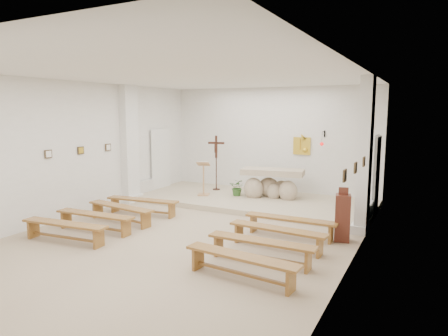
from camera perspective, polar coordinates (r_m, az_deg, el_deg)
The scene contains 31 objects.
ground at distance 9.08m, azimuth -4.94°, elevation -9.48°, with size 7.00×10.00×0.00m, color tan.
wall_left at distance 10.98m, azimuth -20.64°, elevation 2.44°, with size 0.02×10.00×3.50m, color white.
wall_right at distance 7.44m, azimuth 18.19°, elevation 0.06°, with size 0.02×10.00×3.50m, color white.
wall_back at distance 13.17m, azimuth 6.71°, elevation 3.78°, with size 7.00×0.02×3.50m, color white.
ceiling at distance 8.68m, azimuth -5.23°, elevation 13.05°, with size 7.00×10.00×0.02m, color silver.
sanctuary_platform at distance 12.05m, azimuth 4.04°, elevation -4.66°, with size 6.98×3.00×0.15m, color tan.
pilaster_left at distance 12.32m, azimuth -13.33°, elevation 3.31°, with size 0.26×0.55×3.50m, color white.
pilaster_right at distance 9.43m, azimuth 19.48°, elevation 1.63°, with size 0.26×0.55×3.50m, color white.
gold_wall_relief at distance 12.81m, azimuth 11.05°, elevation 3.11°, with size 0.55×0.04×0.55m, color gold.
sanctuary_lamp at distance 12.38m, azimuth 13.85°, elevation 3.59°, with size 0.11×0.36×0.44m.
station_frame_left_front at distance 10.45m, azimuth -23.81°, elevation 1.84°, with size 0.03×0.20×0.20m, color #43331D.
station_frame_left_mid at distance 11.10m, azimuth -19.79°, elevation 2.38°, with size 0.03×0.20×0.20m, color #43331D.
station_frame_left_rear at distance 11.80m, azimuth -16.23°, elevation 2.86°, with size 0.03×0.20×0.20m, color #43331D.
station_frame_right_front at distance 6.67m, azimuth 16.87°, elevation -1.04°, with size 0.03×0.20×0.20m, color #43331D.
station_frame_right_mid at distance 7.65m, azimuth 18.28°, elevation 0.04°, with size 0.03×0.20×0.20m, color #43331D.
station_frame_right_rear at distance 8.63m, azimuth 19.36°, elevation 0.87°, with size 0.03×0.20×0.20m, color #43331D.
radiator_left at distance 13.09m, azimuth -11.31°, elevation -2.89°, with size 0.10×0.85×0.52m, color silver.
radiator_right at distance 10.36m, azimuth 19.97°, elevation -6.16°, with size 0.10×0.85×0.52m, color silver.
altar at distance 12.14m, azimuth 6.83°, elevation -2.48°, with size 1.94×1.00×0.95m.
lectern at distance 12.33m, azimuth -2.95°, elevation -1.47°, with size 0.46×0.42×1.08m.
crucifix_stand at distance 13.11m, azimuth -1.12°, elevation 1.34°, with size 0.54×0.24×1.80m.
potted_plant at distance 12.30m, azimuth 1.95°, elevation -2.78°, with size 0.47×0.41×0.52m, color #305C25.
donation_pedestal at distance 8.86m, azimuth 16.56°, elevation -6.79°, with size 0.37×0.37×1.16m.
bench_left_front at distance 10.86m, azimuth -11.56°, elevation -4.90°, with size 2.05×0.56×0.43m.
bench_right_front at distance 8.93m, azimuth 9.50°, elevation -7.70°, with size 2.03×0.35×0.43m.
bench_left_second at distance 10.23m, azimuth -14.57°, elevation -5.81°, with size 2.05×0.57×0.43m.
bench_right_second at distance 8.16m, azimuth 7.61°, elevation -9.20°, with size 2.04×0.45×0.43m.
bench_left_third at distance 9.64m, azimuth -17.98°, elevation -6.80°, with size 2.04×0.44×0.43m.
bench_right_third at distance 7.40m, azimuth 5.32°, elevation -10.99°, with size 2.03×0.33×0.43m.
bench_left_fourth at distance 9.09m, azimuth -21.82°, elevation -7.90°, with size 2.05×0.53×0.43m.
bench_right_fourth at distance 6.67m, azimuth 2.48°, elevation -13.17°, with size 2.05×0.51×0.43m.
Camera 1 is at (4.67, -7.28, 2.75)m, focal length 32.00 mm.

